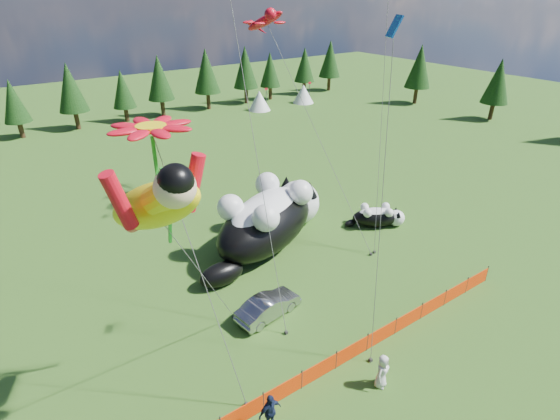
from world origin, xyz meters
name	(u,v)px	position (x,y,z in m)	size (l,w,h in m)	color
ground	(312,324)	(0.00, 0.00, 0.00)	(160.00, 160.00, 0.00)	#153409
safety_fence	(352,351)	(0.00, -3.00, 0.50)	(22.06, 0.06, 1.10)	#262626
tree_line	(88,95)	(0.00, 45.00, 4.00)	(90.00, 4.00, 8.00)	black
festival_tents	(189,112)	(11.00, 40.00, 1.40)	(50.00, 3.20, 2.80)	white
cat_large	(270,217)	(2.70, 8.04, 2.10)	(11.61, 7.63, 4.42)	black
cat_small	(378,216)	(10.69, 5.66, 0.78)	(4.10, 3.15, 1.65)	black
car	(269,306)	(-1.53, 1.88, 0.63)	(1.33, 3.81, 1.26)	#A5A5A9
spectator_c	(270,412)	(-5.21, -3.83, 0.90)	(1.06, 0.54, 1.81)	#151E3B
spectator_e	(382,371)	(0.01, -4.87, 0.85)	(0.83, 0.54, 1.70)	silver
superhero_kite	(154,206)	(-7.84, -1.34, 9.77)	(7.68, 7.23, 12.80)	yellow
gecko_kite	(265,21)	(6.59, 14.42, 13.79)	(3.45, 14.36, 17.82)	red
flower_kite	(152,132)	(-6.96, 0.63, 11.50)	(3.82, 5.02, 12.00)	red
diamond_kite_c	(393,41)	(1.87, -1.78, 14.11)	(1.65, 2.57, 15.45)	#0C4BB7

